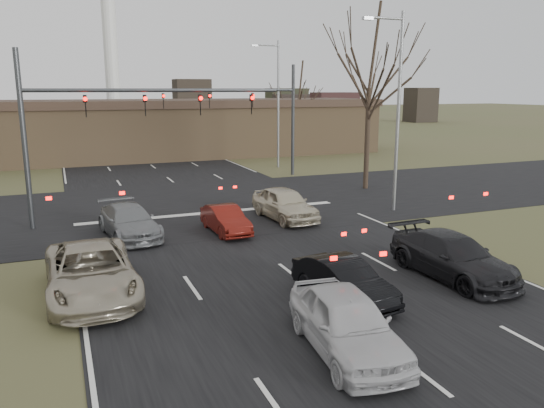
% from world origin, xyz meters
% --- Properties ---
extents(ground, '(360.00, 360.00, 0.00)m').
position_xyz_m(ground, '(0.00, 0.00, 0.00)').
color(ground, '#484F2A').
rests_on(ground, ground).
extents(road_main, '(14.00, 300.00, 0.02)m').
position_xyz_m(road_main, '(0.00, 60.00, 0.01)').
color(road_main, black).
rests_on(road_main, ground).
extents(road_cross, '(200.00, 14.00, 0.02)m').
position_xyz_m(road_cross, '(0.00, 15.00, 0.01)').
color(road_cross, black).
rests_on(road_cross, ground).
extents(building, '(42.40, 10.40, 5.30)m').
position_xyz_m(building, '(2.00, 38.00, 2.67)').
color(building, olive).
rests_on(building, ground).
extents(mast_arm_near, '(12.12, 0.24, 8.00)m').
position_xyz_m(mast_arm_near, '(-5.23, 13.00, 5.07)').
color(mast_arm_near, '#383A3D').
rests_on(mast_arm_near, ground).
extents(mast_arm_far, '(11.12, 0.24, 8.00)m').
position_xyz_m(mast_arm_far, '(6.18, 23.00, 5.02)').
color(mast_arm_far, '#383A3D').
rests_on(mast_arm_far, ground).
extents(streetlight_right_near, '(2.34, 0.25, 10.00)m').
position_xyz_m(streetlight_right_near, '(8.82, 10.00, 5.59)').
color(streetlight_right_near, gray).
rests_on(streetlight_right_near, ground).
extents(streetlight_right_far, '(2.34, 0.25, 10.00)m').
position_xyz_m(streetlight_right_far, '(9.32, 27.00, 5.59)').
color(streetlight_right_far, gray).
rests_on(streetlight_right_far, ground).
extents(tree_right_near, '(6.90, 6.90, 11.50)m').
position_xyz_m(tree_right_near, '(11.00, 16.00, 8.90)').
color(tree_right_near, black).
rests_on(tree_right_near, ground).
extents(tree_right_far, '(5.40, 5.40, 9.00)m').
position_xyz_m(tree_right_far, '(15.00, 35.00, 6.96)').
color(tree_right_far, black).
rests_on(tree_right_far, ground).
extents(car_silver_suv, '(2.67, 5.66, 1.56)m').
position_xyz_m(car_silver_suv, '(-6.50, 3.53, 0.78)').
color(car_silver_suv, '#AAA089').
rests_on(car_silver_suv, ground).
extents(car_white_sedan, '(2.29, 4.65, 1.53)m').
position_xyz_m(car_white_sedan, '(-1.03, -2.52, 0.76)').
color(car_white_sedan, silver).
rests_on(car_white_sedan, ground).
extents(car_black_hatch, '(1.86, 3.99, 1.27)m').
position_xyz_m(car_black_hatch, '(0.50, 0.31, 0.63)').
color(car_black_hatch, black).
rests_on(car_black_hatch, ground).
extents(car_charcoal_sedan, '(2.24, 5.11, 1.46)m').
position_xyz_m(car_charcoal_sedan, '(4.91, 0.72, 0.73)').
color(car_charcoal_sedan, black).
rests_on(car_charcoal_sedan, ground).
extents(car_grey_ahead, '(2.54, 4.94, 1.37)m').
position_xyz_m(car_grey_ahead, '(-4.56, 10.00, 0.69)').
color(car_grey_ahead, slate).
rests_on(car_grey_ahead, ground).
extents(car_red_ahead, '(1.44, 3.68, 1.19)m').
position_xyz_m(car_red_ahead, '(-0.50, 9.10, 0.60)').
color(car_red_ahead, '#5C130D').
rests_on(car_red_ahead, ground).
extents(car_silver_ahead, '(2.14, 4.71, 1.57)m').
position_xyz_m(car_silver_ahead, '(2.91, 10.37, 0.78)').
color(car_silver_ahead, beige).
rests_on(car_silver_ahead, ground).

